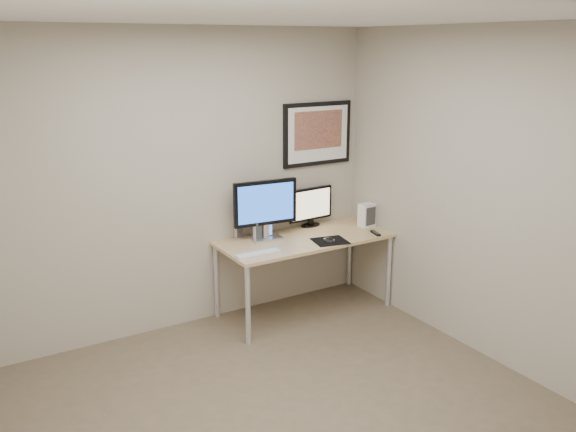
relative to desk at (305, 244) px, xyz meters
The scene contains 14 objects.
floor 1.81m from the desk, 126.53° to the right, with size 3.60×3.60×0.00m, color brown.
room 1.66m from the desk, 137.99° to the right, with size 3.60×3.60×3.60m.
desk is the anchor object (origin of this frame).
framed_art 1.07m from the desk, 43.46° to the left, with size 0.75×0.04×0.60m.
monitor_large 0.52m from the desk, 155.50° to the left, with size 0.60×0.22×0.55m.
monitor_tv 0.46m from the desk, 48.70° to the left, with size 0.49×0.13×0.38m.
speaker_left 0.63m from the desk, 150.29° to the left, with size 0.07×0.07×0.19m, color silver.
speaker_right 0.48m from the desk, 155.72° to the left, with size 0.08×0.08×0.19m, color silver.
phone_dock 0.35m from the desk, 151.15° to the left, with size 0.07×0.07×0.14m, color black.
keyboard 0.61m from the desk, 163.06° to the right, with size 0.41×0.11×0.01m, color silver.
mousepad 0.26m from the desk, 56.33° to the right, with size 0.30×0.27×0.00m, color black.
mouse 0.26m from the desk, 57.02° to the right, with size 0.05×0.10×0.03m, color black.
remote 0.68m from the desk, 21.73° to the right, with size 0.04×0.15×0.02m, color black.
fan_unit 0.74m from the desk, ahead, with size 0.15×0.11×0.23m, color white.
Camera 1 is at (-1.90, -3.13, 2.45)m, focal length 38.00 mm.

